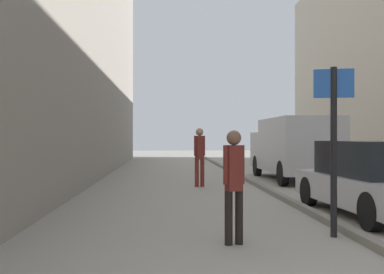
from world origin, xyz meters
TOP-DOWN VIEW (x-y plane):
  - ground_plane at (0.00, 12.00)m, footprint 80.00×80.00m
  - kerb_strip at (1.58, 12.00)m, footprint 0.16×40.00m
  - pedestrian_main_foreground at (-0.23, 12.63)m, footprint 0.35×0.26m
  - pedestrian_mid_block at (-0.30, 4.91)m, footprint 0.31×0.23m
  - delivery_van at (3.25, 14.60)m, footprint 2.01×5.54m
  - parked_car at (2.81, 7.19)m, footprint 2.01×4.28m
  - street_sign_post at (1.29, 5.32)m, footprint 0.59×0.19m

SIDE VIEW (x-z plane):
  - ground_plane at x=0.00m, z-range 0.00..0.00m
  - kerb_strip at x=1.58m, z-range 0.00..0.12m
  - parked_car at x=2.81m, z-range -0.01..1.44m
  - pedestrian_mid_block at x=-0.30m, z-range 0.13..1.75m
  - pedestrian_main_foreground at x=-0.23m, z-range 0.14..1.95m
  - delivery_van at x=3.25m, z-range 0.09..2.27m
  - street_sign_post at x=1.29m, z-range 0.25..2.85m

